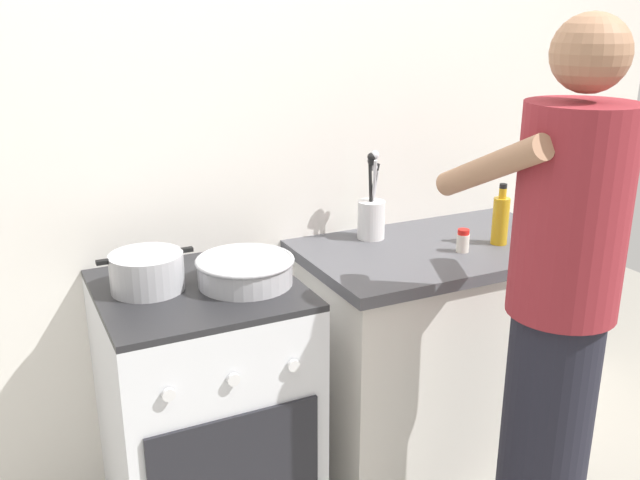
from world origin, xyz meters
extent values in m
cube|color=silver|center=(0.20, 0.50, 1.25)|extent=(3.20, 0.10, 2.50)
cube|color=silver|center=(0.55, 0.15, 0.43)|extent=(0.96, 0.56, 0.86)
cube|color=#4C4C51|center=(0.55, 0.15, 0.88)|extent=(1.00, 0.60, 0.04)
cube|color=silver|center=(-0.35, 0.15, 0.44)|extent=(0.60, 0.60, 0.88)
cube|color=#232326|center=(-0.35, 0.15, 0.89)|extent=(0.60, 0.60, 0.02)
cube|color=black|center=(-0.35, -0.16, 0.42)|extent=(0.51, 0.01, 0.40)
cylinder|color=silver|center=(-0.53, -0.16, 0.74)|extent=(0.04, 0.01, 0.04)
cylinder|color=silver|center=(-0.35, -0.16, 0.74)|extent=(0.04, 0.01, 0.04)
cylinder|color=silver|center=(-0.17, -0.16, 0.74)|extent=(0.04, 0.01, 0.04)
cylinder|color=#B2B2B7|center=(-0.49, 0.19, 0.96)|extent=(0.22, 0.22, 0.11)
cube|color=black|center=(-0.61, 0.19, 1.01)|extent=(0.04, 0.02, 0.01)
cube|color=black|center=(-0.37, 0.19, 1.01)|extent=(0.04, 0.02, 0.01)
cylinder|color=#B7B7BC|center=(-0.21, 0.11, 0.94)|extent=(0.29, 0.29, 0.08)
torus|color=#B7B7BC|center=(-0.21, 0.11, 0.98)|extent=(0.30, 0.30, 0.01)
cylinder|color=silver|center=(0.36, 0.33, 0.97)|extent=(0.10, 0.10, 0.14)
cylinder|color=black|center=(0.36, 0.33, 1.05)|extent=(0.02, 0.03, 0.28)
sphere|color=black|center=(0.36, 0.33, 1.20)|extent=(0.03, 0.03, 0.03)
cylinder|color=silver|center=(0.37, 0.33, 1.06)|extent=(0.04, 0.07, 0.29)
sphere|color=silver|center=(0.37, 0.33, 1.21)|extent=(0.03, 0.03, 0.03)
cylinder|color=silver|center=(0.37, 0.34, 1.04)|extent=(0.03, 0.03, 0.23)
sphere|color=silver|center=(0.37, 0.34, 1.16)|extent=(0.03, 0.03, 0.03)
cylinder|color=black|center=(0.36, 0.33, 1.05)|extent=(0.07, 0.01, 0.26)
sphere|color=black|center=(0.36, 0.33, 1.19)|extent=(0.03, 0.03, 0.03)
cylinder|color=silver|center=(0.57, 0.06, 0.93)|extent=(0.04, 0.04, 0.06)
cylinder|color=red|center=(0.57, 0.06, 0.97)|extent=(0.04, 0.04, 0.02)
cylinder|color=gold|center=(0.74, 0.07, 0.98)|extent=(0.06, 0.06, 0.17)
cylinder|color=gold|center=(0.74, 0.07, 1.09)|extent=(0.03, 0.03, 0.04)
cylinder|color=black|center=(0.74, 0.07, 1.11)|extent=(0.03, 0.03, 0.02)
cylinder|color=black|center=(0.51, -0.47, 0.45)|extent=(0.26, 0.26, 0.90)
cylinder|color=maroon|center=(0.51, -0.47, 1.19)|extent=(0.30, 0.30, 0.58)
sphere|color=#A07254|center=(0.51, -0.47, 1.60)|extent=(0.20, 0.20, 0.20)
cylinder|color=#A07254|center=(0.34, -0.33, 1.30)|extent=(0.07, 0.41, 0.24)
cylinder|color=#A07254|center=(0.68, -0.33, 1.30)|extent=(0.07, 0.41, 0.24)
camera|label=1|loc=(-0.88, -1.78, 1.71)|focal=39.20mm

